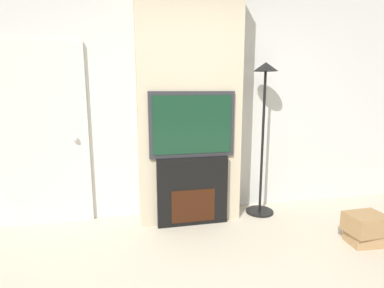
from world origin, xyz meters
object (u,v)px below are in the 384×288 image
object	(u,v)px
floor_lamp	(264,112)
box_stack	(366,228)
fireplace	(192,191)
television	(192,125)

from	to	relation	value
floor_lamp	box_stack	distance (m)	1.58
fireplace	box_stack	size ratio (longest dim) A/B	2.12
television	box_stack	distance (m)	2.01
fireplace	television	bearing A→B (deg)	-90.00
fireplace	floor_lamp	world-z (taller)	floor_lamp
floor_lamp	box_stack	size ratio (longest dim) A/B	4.85
floor_lamp	box_stack	bearing A→B (deg)	-53.88
fireplace	floor_lamp	xyz separation A→B (m)	(0.88, 0.11, 0.86)
fireplace	floor_lamp	size ratio (longest dim) A/B	0.44
fireplace	floor_lamp	bearing A→B (deg)	7.07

